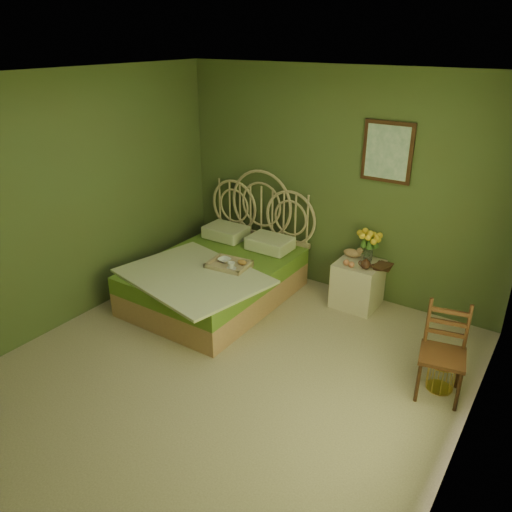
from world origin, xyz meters
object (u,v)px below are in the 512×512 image
Objects in this scene: bed at (218,275)px; birdcage at (441,372)px; chair at (446,346)px; nightstand at (359,277)px.

bed reaches higher than birdcage.
chair is at bearing -5.84° from bed.
chair is at bearing -90.00° from birdcage.
chair is 2.42× the size of birdcage.
chair is 0.30m from birdcage.
birdcage is at bearing -39.48° from nightstand.
chair is (1.22, -1.03, 0.12)m from nightstand.
birdcage is at bearing -5.26° from bed.
birdcage is (0.00, 0.03, -0.30)m from chair.
nightstand is 1.14× the size of chair.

